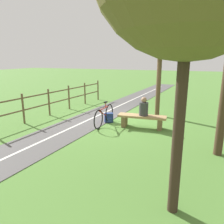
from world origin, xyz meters
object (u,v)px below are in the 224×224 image
at_px(bench, 142,119).
at_px(backpack, 109,118).
at_px(person_seated, 144,108).
at_px(bicycle, 104,116).

bearing_deg(bench, backpack, -12.13).
bearing_deg(backpack, bench, 172.82).
xyz_separation_m(person_seated, bicycle, (1.51, 0.28, -0.39)).
distance_m(bench, backpack, 1.47).
relative_size(bench, person_seated, 2.62).
distance_m(person_seated, bicycle, 1.58).
bearing_deg(bicycle, bench, 100.43).
height_order(bench, bicycle, bicycle).
height_order(person_seated, bicycle, person_seated).
xyz_separation_m(person_seated, backpack, (1.50, -0.18, -0.60)).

